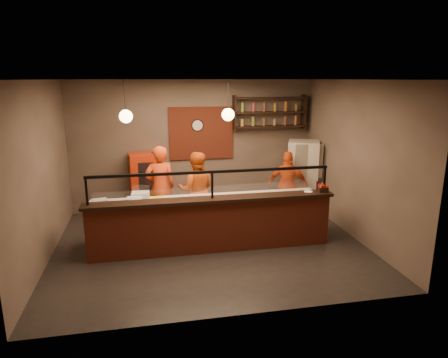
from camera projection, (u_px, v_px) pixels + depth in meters
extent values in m
plane|color=black|center=(210.00, 244.00, 7.97)|extent=(6.00, 6.00, 0.00)
plane|color=#39302C|center=(209.00, 80.00, 7.18)|extent=(6.00, 6.00, 0.00)
plane|color=#6B5B4E|center=(194.00, 145.00, 9.95)|extent=(6.00, 0.00, 6.00)
plane|color=#6B5B4E|center=(41.00, 173.00, 7.01)|extent=(0.00, 5.00, 5.00)
plane|color=#6B5B4E|center=(354.00, 160.00, 8.14)|extent=(0.00, 5.00, 5.00)
plane|color=#6B5B4E|center=(240.00, 207.00, 5.20)|extent=(6.00, 0.00, 6.00)
cube|color=maroon|center=(201.00, 133.00, 9.89)|extent=(1.60, 0.04, 1.30)
cube|color=maroon|center=(213.00, 226.00, 7.56)|extent=(4.60, 0.25, 1.00)
cube|color=black|center=(212.00, 200.00, 7.43)|extent=(4.70, 0.37, 0.06)
cube|color=gray|center=(208.00, 221.00, 8.05)|extent=(4.60, 0.75, 0.85)
cube|color=silver|center=(208.00, 200.00, 7.94)|extent=(4.60, 0.75, 0.05)
cube|color=white|center=(212.00, 185.00, 7.36)|extent=(4.40, 0.02, 0.50)
cube|color=black|center=(212.00, 172.00, 7.30)|extent=(4.50, 0.05, 0.05)
cube|color=black|center=(87.00, 191.00, 6.94)|extent=(0.04, 0.04, 0.50)
cube|color=black|center=(212.00, 185.00, 7.36)|extent=(0.04, 0.04, 0.50)
cube|color=black|center=(324.00, 179.00, 7.78)|extent=(0.04, 0.04, 0.50)
cube|color=black|center=(269.00, 126.00, 10.03)|extent=(1.80, 0.28, 0.04)
cube|color=black|center=(270.00, 112.00, 9.94)|extent=(1.80, 0.28, 0.04)
cube|color=black|center=(270.00, 98.00, 9.86)|extent=(1.80, 0.28, 0.04)
cube|color=black|center=(234.00, 113.00, 9.77)|extent=(0.04, 0.28, 0.85)
cube|color=black|center=(304.00, 112.00, 10.11)|extent=(0.04, 0.28, 0.85)
cylinder|color=black|center=(197.00, 125.00, 9.81)|extent=(0.30, 0.04, 0.30)
cylinder|color=black|center=(125.00, 97.00, 7.16)|extent=(0.01, 0.01, 0.60)
sphere|color=#EAC980|center=(126.00, 116.00, 7.25)|extent=(0.24, 0.24, 0.24)
cylinder|color=black|center=(228.00, 96.00, 7.52)|extent=(0.01, 0.01, 0.60)
sphere|color=#EAC980|center=(228.00, 115.00, 7.61)|extent=(0.24, 0.24, 0.24)
imported|color=#E14215|center=(160.00, 187.00, 8.72)|extent=(0.72, 0.52, 1.83)
imported|color=#D05213|center=(196.00, 190.00, 8.71)|extent=(0.92, 0.77, 1.70)
imported|color=#E04D15|center=(288.00, 185.00, 9.34)|extent=(1.01, 0.69, 1.59)
cube|color=beige|center=(303.00, 176.00, 9.86)|extent=(0.94, 0.91, 1.75)
cube|color=#B1280B|center=(144.00, 184.00, 9.59)|extent=(0.71, 0.66, 1.51)
cylinder|color=beige|center=(216.00, 197.00, 8.03)|extent=(0.54, 0.54, 0.01)
cube|color=silver|center=(100.00, 203.00, 7.43)|extent=(0.30, 0.26, 0.13)
cube|color=silver|center=(141.00, 196.00, 7.78)|extent=(0.35, 0.29, 0.17)
cube|color=silver|center=(134.00, 201.00, 7.52)|extent=(0.31, 0.26, 0.14)
cylinder|color=yellow|center=(154.00, 199.00, 7.80)|extent=(0.38, 0.08, 0.06)
cube|color=black|center=(323.00, 189.00, 7.82)|extent=(0.18, 0.14, 0.10)
cylinder|color=black|center=(317.00, 186.00, 7.86)|extent=(0.04, 0.04, 0.20)
cylinder|color=white|center=(308.00, 192.00, 7.82)|extent=(0.17, 0.17, 0.01)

